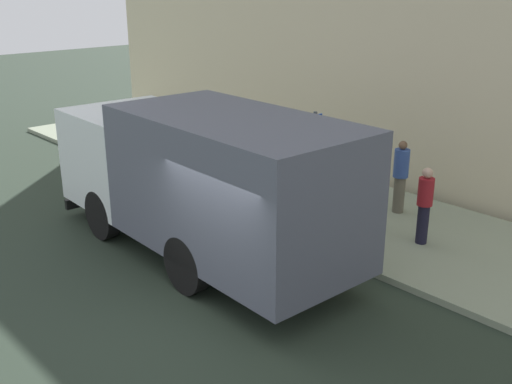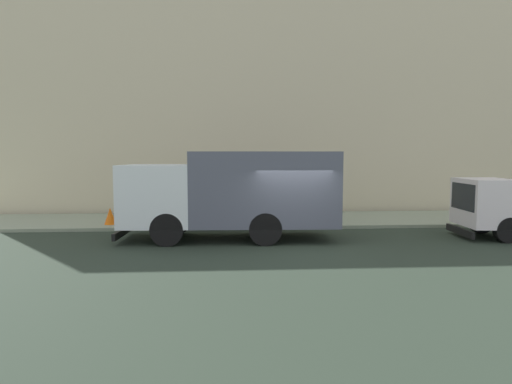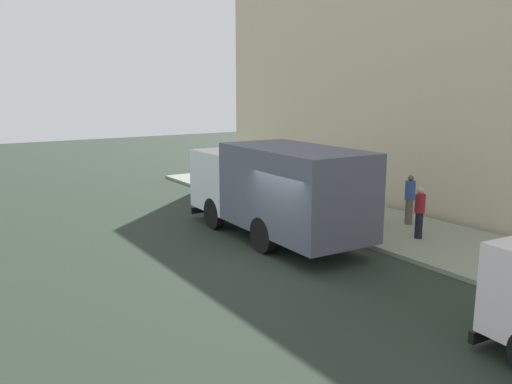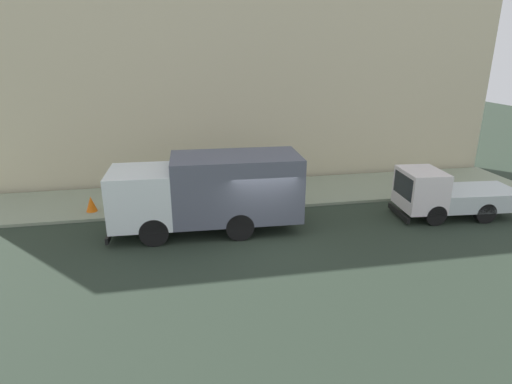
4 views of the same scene
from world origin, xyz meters
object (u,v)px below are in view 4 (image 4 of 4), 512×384
Objects in this scene: small_flatbed_truck at (447,194)px; traffic_cone_orange at (91,204)px; pedestrian_standing at (262,177)px; large_utility_truck at (209,190)px; pedestrian_walking at (220,180)px; street_sign_post at (231,173)px; pedestrian_third at (231,172)px.

small_flatbed_truck is 7.72× the size of traffic_cone_orange.
pedestrian_standing reaches higher than traffic_cone_orange.
large_utility_truck is 4.79× the size of pedestrian_walking.
large_utility_truck is 10.37m from small_flatbed_truck.
large_utility_truck is at bearing 92.18° from small_flatbed_truck.
pedestrian_walking is (4.11, 9.55, -0.05)m from small_flatbed_truck.
pedestrian_third is at bearing -7.44° from street_sign_post.
small_flatbed_truck is 15.78m from traffic_cone_orange.
pedestrian_walking is 0.58× the size of street_sign_post.
pedestrian_standing is 8.04m from traffic_cone_orange.
pedestrian_walking is at bearing 58.44° from pedestrian_standing.
small_flatbed_truck is at bearing 93.65° from pedestrian_third.
large_utility_truck reaches higher than street_sign_post.
traffic_cone_orange is at bearing -127.24° from pedestrian_walking.
large_utility_truck is 2.76× the size of street_sign_post.
street_sign_post reaches higher than pedestrian_third.
street_sign_post is (-0.69, -6.23, 1.28)m from traffic_cone_orange.
pedestrian_third is at bearing -15.36° from large_utility_truck.
traffic_cone_orange is 0.25× the size of street_sign_post.
street_sign_post is (-1.54, 1.74, 0.74)m from pedestrian_standing.
street_sign_post is (-1.61, -0.34, 0.79)m from pedestrian_walking.
pedestrian_standing is 0.60× the size of street_sign_post.
large_utility_truck reaches higher than traffic_cone_orange.
small_flatbed_truck is 10.40m from pedestrian_walking.
pedestrian_walking is (3.69, -0.79, -0.76)m from large_utility_truck.
large_utility_truck is 11.00× the size of traffic_cone_orange.
traffic_cone_orange is at bearing 66.57° from pedestrian_standing.
street_sign_post is at bearing -96.29° from traffic_cone_orange.
street_sign_post is at bearing -34.20° from pedestrian_walking.
pedestrian_third is 0.63× the size of street_sign_post.
pedestrian_walking is 2.09m from pedestrian_standing.
small_flatbed_truck is 10.27m from pedestrian_third.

